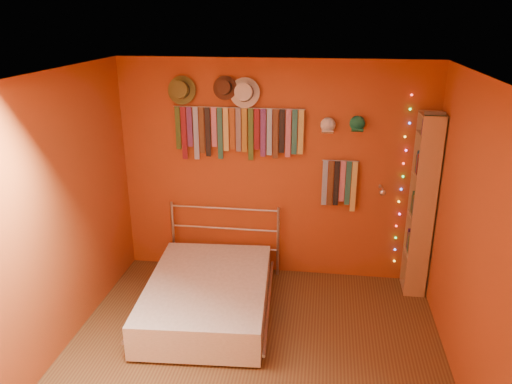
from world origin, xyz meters
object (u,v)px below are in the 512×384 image
at_px(tie_rack, 238,130).
at_px(bed, 208,295).
at_px(reading_lamp, 382,191).
at_px(bookshelf, 426,205).

height_order(tie_rack, bed, tie_rack).
xyz_separation_m(tie_rack, reading_lamp, (1.58, -0.17, -0.57)).
bearing_deg(reading_lamp, tie_rack, 173.84).
relative_size(bookshelf, bed, 1.10).
height_order(bookshelf, bed, bookshelf).
height_order(reading_lamp, bed, reading_lamp).
distance_m(reading_lamp, bookshelf, 0.49).
distance_m(tie_rack, bed, 1.80).
bearing_deg(reading_lamp, bookshelf, 1.92).
height_order(tie_rack, reading_lamp, tie_rack).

